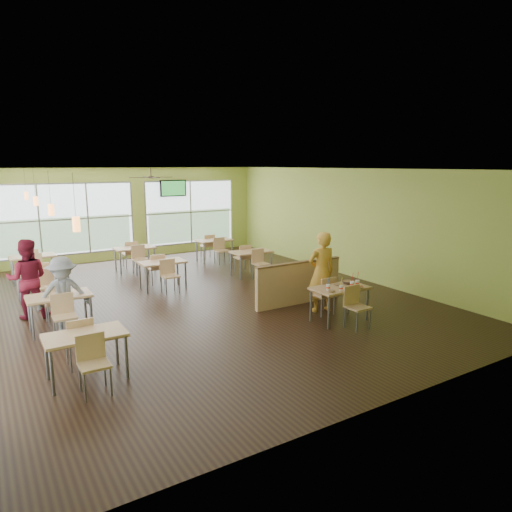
# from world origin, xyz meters

# --- Properties ---
(room) EXTENTS (12.00, 12.04, 3.20)m
(room) POSITION_xyz_m (0.00, 0.00, 1.60)
(room) COLOR black
(room) RESTS_ON ground
(window_bays) EXTENTS (9.24, 10.24, 2.38)m
(window_bays) POSITION_xyz_m (-2.65, 3.08, 1.48)
(window_bays) COLOR white
(window_bays) RESTS_ON room
(main_table) EXTENTS (1.22, 1.52, 0.87)m
(main_table) POSITION_xyz_m (2.00, -3.00, 0.63)
(main_table) COLOR tan
(main_table) RESTS_ON floor
(half_wall_divider) EXTENTS (2.40, 0.14, 1.04)m
(half_wall_divider) POSITION_xyz_m (2.00, -1.55, 0.52)
(half_wall_divider) COLOR tan
(half_wall_divider) RESTS_ON floor
(dining_tables) EXTENTS (6.92, 8.72, 0.87)m
(dining_tables) POSITION_xyz_m (-1.05, 1.71, 0.63)
(dining_tables) COLOR tan
(dining_tables) RESTS_ON floor
(pendant_lights) EXTENTS (0.11, 7.31, 0.86)m
(pendant_lights) POSITION_xyz_m (-3.20, 0.68, 2.45)
(pendant_lights) COLOR #2D2119
(pendant_lights) RESTS_ON ceiling
(ceiling_fan) EXTENTS (1.25, 1.25, 0.29)m
(ceiling_fan) POSITION_xyz_m (-0.00, 3.00, 2.95)
(ceiling_fan) COLOR #2D2119
(ceiling_fan) RESTS_ON ceiling
(tv_backwall) EXTENTS (1.00, 0.07, 0.60)m
(tv_backwall) POSITION_xyz_m (1.80, 5.90, 2.45)
(tv_backwall) COLOR black
(tv_backwall) RESTS_ON wall_back
(man_plaid) EXTENTS (0.73, 0.54, 1.84)m
(man_plaid) POSITION_xyz_m (2.09, -2.27, 0.92)
(man_plaid) COLOR #CF6417
(man_plaid) RESTS_ON floor
(patron_maroon) EXTENTS (0.98, 0.84, 1.75)m
(patron_maroon) POSITION_xyz_m (-3.64, 0.72, 0.87)
(patron_maroon) COLOR maroon
(patron_maroon) RESTS_ON floor
(patron_grey) EXTENTS (1.05, 0.67, 1.54)m
(patron_grey) POSITION_xyz_m (-3.13, -0.64, 0.77)
(patron_grey) COLOR slate
(patron_grey) RESTS_ON floor
(cup_blue) EXTENTS (0.09, 0.09, 0.33)m
(cup_blue) POSITION_xyz_m (1.62, -3.06, 0.82)
(cup_blue) COLOR white
(cup_blue) RESTS_ON main_table
(cup_yellow) EXTENTS (0.09, 0.09, 0.31)m
(cup_yellow) POSITION_xyz_m (1.82, -3.24, 0.81)
(cup_yellow) COLOR white
(cup_yellow) RESTS_ON main_table
(cup_red_near) EXTENTS (0.09, 0.09, 0.34)m
(cup_red_near) POSITION_xyz_m (2.20, -3.15, 0.82)
(cup_red_near) COLOR white
(cup_red_near) RESTS_ON main_table
(cup_red_far) EXTENTS (0.09, 0.09, 0.34)m
(cup_red_far) POSITION_xyz_m (2.37, -3.14, 0.82)
(cup_red_far) COLOR white
(cup_red_far) RESTS_ON main_table
(food_basket) EXTENTS (0.26, 0.26, 0.06)m
(food_basket) POSITION_xyz_m (2.35, -2.88, 0.78)
(food_basket) COLOR black
(food_basket) RESTS_ON main_table
(ketchup_cup) EXTENTS (0.06, 0.06, 0.02)m
(ketchup_cup) POSITION_xyz_m (2.40, -3.23, 0.76)
(ketchup_cup) COLOR #961904
(ketchup_cup) RESTS_ON main_table
(wrapper_left) EXTENTS (0.19, 0.17, 0.04)m
(wrapper_left) POSITION_xyz_m (1.60, -3.20, 0.77)
(wrapper_left) COLOR #A77A51
(wrapper_left) RESTS_ON main_table
(wrapper_mid) EXTENTS (0.18, 0.16, 0.04)m
(wrapper_mid) POSITION_xyz_m (2.05, -2.87, 0.77)
(wrapper_mid) COLOR #A77A51
(wrapper_mid) RESTS_ON main_table
(wrapper_right) EXTENTS (0.15, 0.14, 0.03)m
(wrapper_right) POSITION_xyz_m (2.32, -3.30, 0.77)
(wrapper_right) COLOR #A77A51
(wrapper_right) RESTS_ON main_table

